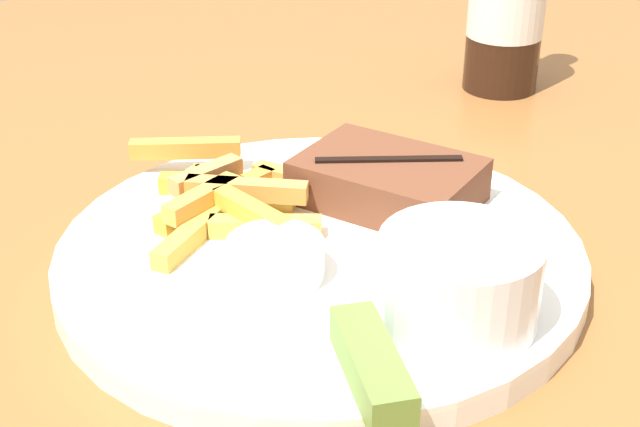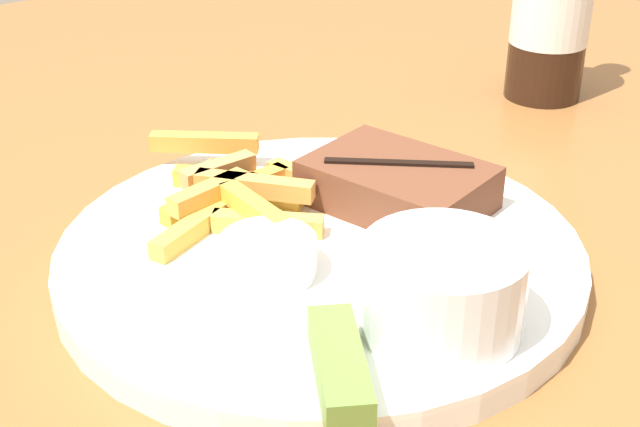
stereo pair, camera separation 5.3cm
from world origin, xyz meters
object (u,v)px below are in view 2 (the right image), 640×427
object	(u,v)px
coleslaw_cup	(443,283)
pickle_spear	(340,368)
fork_utensil	(194,217)
steak_portion	(398,185)
dipping_sauce_cup	(268,254)
beer_bottle	(552,9)
dinner_plate	(320,255)

from	to	relation	value
coleslaw_cup	pickle_spear	xyz separation A→B (m)	(0.00, -0.07, -0.02)
pickle_spear	fork_utensil	xyz separation A→B (m)	(-0.18, 0.03, -0.01)
steak_portion	dipping_sauce_cup	bearing A→B (deg)	-82.94
coleslaw_cup	fork_utensil	world-z (taller)	coleslaw_cup
steak_portion	beer_bottle	world-z (taller)	beer_bottle
dinner_plate	pickle_spear	bearing A→B (deg)	-35.58
beer_bottle	dipping_sauce_cup	bearing A→B (deg)	-74.37
pickle_spear	beer_bottle	world-z (taller)	beer_bottle
coleslaw_cup	beer_bottle	distance (m)	0.41
dipping_sauce_cup	fork_utensil	size ratio (longest dim) A/B	0.46
dipping_sauce_cup	fork_utensil	world-z (taller)	dipping_sauce_cup
steak_portion	pickle_spear	size ratio (longest dim) A/B	1.64
dipping_sauce_cup	pickle_spear	distance (m)	0.11
steak_portion	dinner_plate	bearing A→B (deg)	-85.06
dinner_plate	pickle_spear	distance (m)	0.14
coleslaw_cup	pickle_spear	bearing A→B (deg)	-87.90
steak_portion	pickle_spear	xyz separation A→B (m)	(0.11, -0.15, -0.00)
steak_portion	beer_bottle	distance (m)	0.29
pickle_spear	beer_bottle	size ratio (longest dim) A/B	0.34
pickle_spear	dinner_plate	bearing A→B (deg)	144.42
dinner_plate	beer_bottle	xyz separation A→B (m)	(-0.10, 0.34, 0.07)
fork_utensil	beer_bottle	size ratio (longest dim) A/B	0.54
dinner_plate	fork_utensil	distance (m)	0.08
fork_utensil	beer_bottle	xyz separation A→B (m)	(-0.03, 0.38, 0.06)
steak_portion	beer_bottle	bearing A→B (deg)	109.07
dinner_plate	pickle_spear	xyz separation A→B (m)	(0.11, -0.08, 0.02)
dinner_plate	beer_bottle	bearing A→B (deg)	106.31
dipping_sauce_cup	fork_utensil	xyz separation A→B (m)	(-0.08, 0.00, -0.01)
beer_bottle	fork_utensil	bearing A→B (deg)	-85.92
dinner_plate	dipping_sauce_cup	distance (m)	0.05
dipping_sauce_cup	dinner_plate	bearing A→B (deg)	100.34
dinner_plate	coleslaw_cup	distance (m)	0.11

